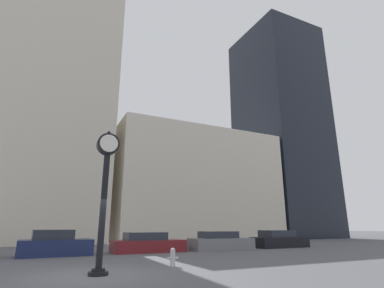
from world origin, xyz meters
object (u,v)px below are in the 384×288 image
(car_black, at_px, (279,240))
(fire_hydrant_near, at_px, (173,257))
(car_navy, at_px, (55,245))
(car_grey, at_px, (220,242))
(car_maroon, at_px, (148,244))
(street_clock, at_px, (105,185))

(car_black, relative_size, fire_hydrant_near, 6.29)
(car_navy, bearing_deg, car_grey, -4.48)
(fire_hydrant_near, bearing_deg, car_black, 30.42)
(car_navy, height_order, car_maroon, car_navy)
(car_maroon, height_order, car_black, car_black)
(street_clock, bearing_deg, car_black, 28.30)
(street_clock, height_order, car_maroon, street_clock)
(car_grey, bearing_deg, street_clock, -138.38)
(car_grey, relative_size, fire_hydrant_near, 6.21)
(street_clock, height_order, car_navy, street_clock)
(car_maroon, bearing_deg, fire_hydrant_near, -99.56)
(car_grey, distance_m, car_black, 5.41)
(car_grey, xyz_separation_m, fire_hydrant_near, (-6.33, -6.72, -0.16))
(street_clock, bearing_deg, car_navy, 97.88)
(car_navy, xyz_separation_m, car_black, (15.99, -0.05, -0.05))
(car_black, bearing_deg, street_clock, -152.43)
(car_navy, xyz_separation_m, car_maroon, (5.41, 0.11, -0.08))
(car_maroon, relative_size, car_black, 1.01)
(car_navy, bearing_deg, fire_hydrant_near, -61.79)
(car_navy, distance_m, fire_hydrant_near, 8.15)
(car_maroon, relative_size, fire_hydrant_near, 6.37)
(car_navy, bearing_deg, street_clock, -85.37)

